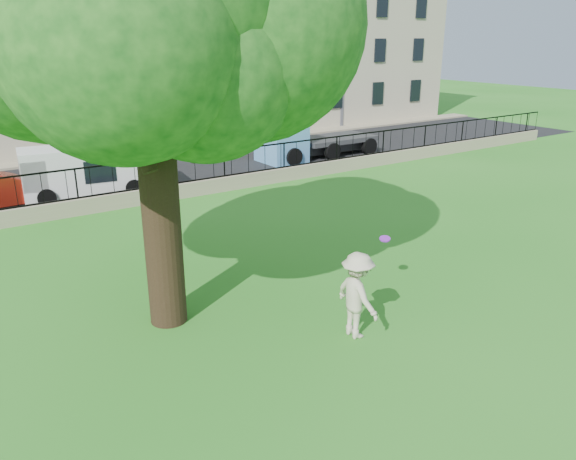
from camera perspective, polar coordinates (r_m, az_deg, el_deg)
ground at (r=13.04m, az=7.16°, el=-9.40°), size 120.00×120.00×0.00m
retaining_wall at (r=22.68m, az=-13.13°, el=3.57°), size 50.00×0.40×0.60m
iron_railing at (r=22.47m, az=-13.29°, el=5.66°), size 50.00×0.05×1.13m
street at (r=27.07m, az=-16.77°, el=5.10°), size 60.00×9.00×0.01m
sidewalk at (r=31.95m, az=-19.72°, el=6.96°), size 60.00×1.40×0.12m
building_row at (r=36.88m, az=-23.44°, el=18.80°), size 56.40×10.40×13.80m
man at (r=12.13m, az=7.04°, el=-6.60°), size 0.78×1.28×1.92m
frisbee at (r=13.87m, az=9.82°, el=-0.88°), size 0.31×0.31×0.12m
red_sedan at (r=23.83m, az=-26.72°, el=3.60°), size 3.98×1.61×1.29m
white_van at (r=24.16m, az=-19.80°, el=5.63°), size 5.05×2.50×2.04m
blue_truck at (r=30.36m, az=2.96°, el=9.99°), size 6.57×2.35×2.75m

